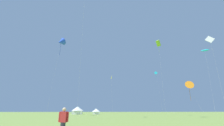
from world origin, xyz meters
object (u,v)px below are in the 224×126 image
object	(u,v)px
festival_tent_center	(77,110)
kite_blue_delta	(61,42)
festival_tent_right	(96,111)
kite_cyan_diamond	(156,74)
kite_white_diamond	(210,40)
person_spectator	(63,123)
kite_cyan_parafoil	(205,50)
kite_orange_delta	(189,86)
kite_lime_box	(158,43)
kite_yellow_diamond	(111,79)

from	to	relation	value
festival_tent_center	kite_blue_delta	bearing A→B (deg)	-102.26
festival_tent_center	festival_tent_right	size ratio (longest dim) A/B	1.37
kite_cyan_diamond	kite_white_diamond	bearing A→B (deg)	-84.16
festival_tent_center	festival_tent_right	xyz separation A→B (m)	(8.14, -0.00, -0.50)
person_spectator	kite_cyan_parafoil	bearing A→B (deg)	40.67
festival_tent_center	person_spectator	bearing A→B (deg)	-84.08
kite_orange_delta	festival_tent_center	distance (m)	46.39
kite_lime_box	festival_tent_center	bearing A→B (deg)	139.30
festival_tent_right	kite_cyan_parafoil	bearing A→B (deg)	-44.67
kite_cyan_diamond	kite_orange_delta	bearing A→B (deg)	-94.52
kite_cyan_parafoil	person_spectator	world-z (taller)	kite_cyan_parafoil
kite_cyan_parafoil	festival_tent_right	distance (m)	47.95
kite_yellow_diamond	kite_orange_delta	bearing A→B (deg)	-39.88
kite_orange_delta	kite_cyan_parafoil	world-z (taller)	kite_cyan_parafoil
kite_yellow_diamond	person_spectator	xyz separation A→B (m)	(-6.95, -42.69, -11.59)
kite_orange_delta	kite_white_diamond	distance (m)	13.14
kite_blue_delta	festival_tent_right	size ratio (longest dim) A/B	6.94
kite_cyan_parafoil	person_spectator	bearing A→B (deg)	-139.33
kite_cyan_diamond	festival_tent_center	distance (m)	37.85
kite_blue_delta	person_spectator	xyz separation A→B (m)	(10.90, -38.99, -23.25)
kite_cyan_parafoil	festival_tent_center	size ratio (longest dim) A/B	3.76
kite_cyan_parafoil	person_spectator	size ratio (longest dim) A/B	11.04
kite_orange_delta	person_spectator	distance (m)	37.88
kite_white_diamond	festival_tent_right	size ratio (longest dim) A/B	5.49
kite_orange_delta	person_spectator	bearing A→B (deg)	-133.35
person_spectator	festival_tent_center	distance (m)	60.70
kite_white_diamond	kite_cyan_parafoil	size ratio (longest dim) A/B	1.06
kite_white_diamond	kite_cyan_diamond	world-z (taller)	kite_white_diamond
kite_white_diamond	kite_cyan_parafoil	bearing A→B (deg)	63.15
kite_white_diamond	kite_yellow_diamond	world-z (taller)	kite_white_diamond
kite_cyan_parafoil	kite_lime_box	xyz separation A→B (m)	(-11.23, 6.74, 4.91)
kite_lime_box	kite_white_diamond	bearing A→B (deg)	-57.38
person_spectator	festival_tent_right	world-z (taller)	festival_tent_right
kite_cyan_diamond	festival_tent_center	xyz separation A→B (m)	(-33.85, 7.90, -14.98)
kite_white_diamond	kite_blue_delta	size ratio (longest dim) A/B	0.79
kite_blue_delta	kite_yellow_diamond	bearing A→B (deg)	11.71
kite_orange_delta	kite_yellow_diamond	world-z (taller)	kite_yellow_diamond
kite_orange_delta	festival_tent_right	xyz separation A→B (m)	(-23.71, 33.25, -6.21)
kite_cyan_diamond	kite_cyan_parafoil	bearing A→B (deg)	-75.51
kite_cyan_parafoil	kite_cyan_diamond	world-z (taller)	kite_cyan_parafoil
kite_cyan_parafoil	kite_orange_delta	bearing A→B (deg)	-167.28
kite_orange_delta	kite_white_diamond	xyz separation A→B (m)	(5.03, -4.21, 11.39)
festival_tent_right	kite_lime_box	bearing A→B (deg)	-50.21
kite_yellow_diamond	person_spectator	bearing A→B (deg)	-99.25
festival_tent_center	festival_tent_right	bearing A→B (deg)	-0.00
kite_white_diamond	festival_tent_right	world-z (taller)	kite_white_diamond
kite_white_diamond	kite_blue_delta	bearing A→B (deg)	158.82
kite_cyan_diamond	kite_lime_box	xyz separation A→B (m)	(-5.15, -16.78, 6.77)
kite_blue_delta	kite_cyan_diamond	xyz separation A→B (m)	(38.49, 13.47, -7.29)
kite_orange_delta	kite_lime_box	bearing A→B (deg)	110.17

